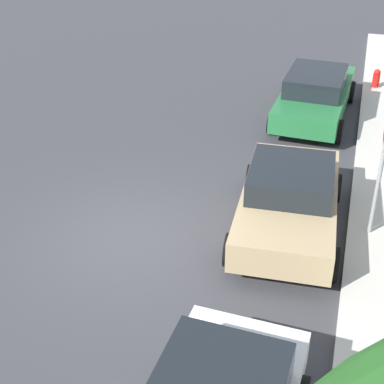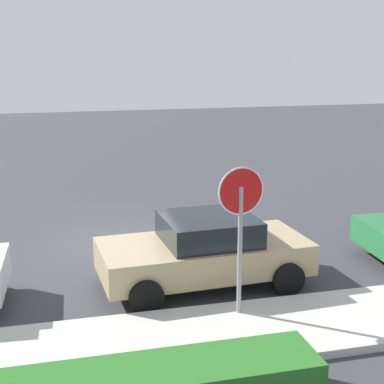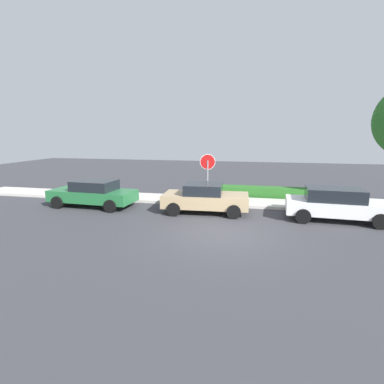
{
  "view_description": "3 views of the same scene",
  "coord_description": "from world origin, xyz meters",
  "px_view_note": "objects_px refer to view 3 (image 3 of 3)",
  "views": [
    {
      "loc": [
        8.99,
        3.88,
        6.88
      ],
      "look_at": [
        -0.34,
        1.19,
        1.08
      ],
      "focal_mm": 55.0,
      "sensor_mm": 36.0,
      "label": 1
    },
    {
      "loc": [
        1.8,
        13.57,
        4.66
      ],
      "look_at": [
        -1.44,
        0.98,
        1.42
      ],
      "focal_mm": 55.0,
      "sensor_mm": 36.0,
      "label": 2
    },
    {
      "loc": [
        1.2,
        -11.06,
        3.82
      ],
      "look_at": [
        -1.63,
        1.98,
        1.18
      ],
      "focal_mm": 28.0,
      "sensor_mm": 36.0,
      "label": 3
    }
  ],
  "objects_px": {
    "parked_car_tan": "(205,198)",
    "fire_hydrant": "(68,192)",
    "parked_car_white": "(336,204)",
    "parked_car_green": "(93,193)",
    "stop_sign": "(208,170)"
  },
  "relations": [
    {
      "from": "parked_car_tan",
      "to": "fire_hydrant",
      "type": "height_order",
      "value": "parked_car_tan"
    },
    {
      "from": "parked_car_tan",
      "to": "fire_hydrant",
      "type": "bearing_deg",
      "value": 169.55
    },
    {
      "from": "parked_car_white",
      "to": "parked_car_green",
      "type": "bearing_deg",
      "value": 179.69
    },
    {
      "from": "parked_car_tan",
      "to": "parked_car_green",
      "type": "relative_size",
      "value": 0.92
    },
    {
      "from": "parked_car_tan",
      "to": "parked_car_white",
      "type": "bearing_deg",
      "value": -1.5
    },
    {
      "from": "stop_sign",
      "to": "fire_hydrant",
      "type": "height_order",
      "value": "stop_sign"
    },
    {
      "from": "stop_sign",
      "to": "parked_car_green",
      "type": "xyz_separation_m",
      "value": [
        -5.79,
        -1.73,
        -1.17
      ]
    },
    {
      "from": "stop_sign",
      "to": "parked_car_tan",
      "type": "bearing_deg",
      "value": -84.42
    },
    {
      "from": "parked_car_green",
      "to": "stop_sign",
      "type": "bearing_deg",
      "value": 16.61
    },
    {
      "from": "parked_car_green",
      "to": "parked_car_white",
      "type": "bearing_deg",
      "value": -0.31
    },
    {
      "from": "parked_car_white",
      "to": "fire_hydrant",
      "type": "distance_m",
      "value": 14.61
    },
    {
      "from": "stop_sign",
      "to": "parked_car_tan",
      "type": "relative_size",
      "value": 0.65
    },
    {
      "from": "stop_sign",
      "to": "parked_car_white",
      "type": "bearing_deg",
      "value": -16.46
    },
    {
      "from": "parked_car_tan",
      "to": "parked_car_green",
      "type": "distance_m",
      "value": 5.95
    },
    {
      "from": "parked_car_tan",
      "to": "parked_car_green",
      "type": "xyz_separation_m",
      "value": [
        -5.95,
        -0.09,
        -0.0
      ]
    }
  ]
}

